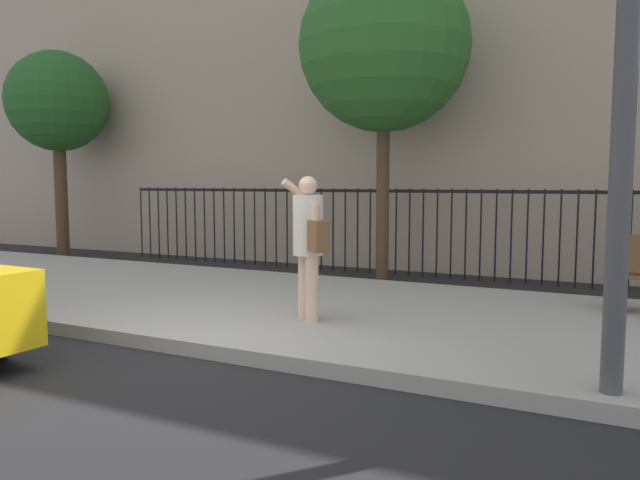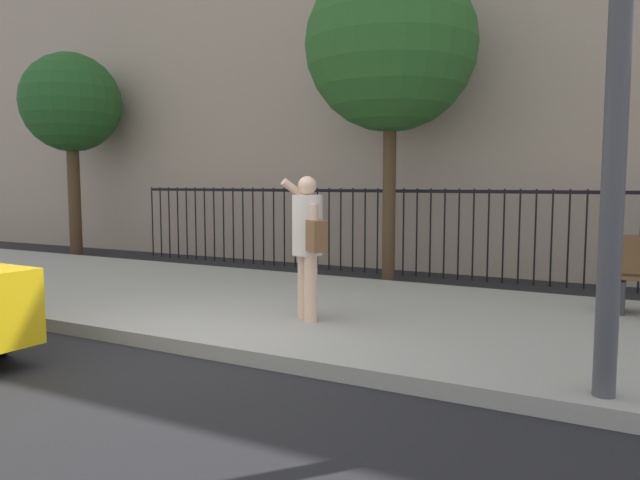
{
  "view_description": "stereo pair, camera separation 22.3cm",
  "coord_description": "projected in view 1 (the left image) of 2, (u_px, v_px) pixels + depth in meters",
  "views": [
    {
      "loc": [
        3.76,
        -4.56,
        1.69
      ],
      "look_at": [
        0.67,
        1.67,
        1.03
      ],
      "focal_mm": 33.74,
      "sensor_mm": 36.0,
      "label": 1
    },
    {
      "loc": [
        3.96,
        -4.46,
        1.69
      ],
      "look_at": [
        0.67,
        1.67,
        1.03
      ],
      "focal_mm": 33.74,
      "sensor_mm": 36.0,
      "label": 2
    }
  ],
  "objects": [
    {
      "name": "ground_plane",
      "position": [
        184.0,
        356.0,
        5.9
      ],
      "size": [
        60.0,
        60.0,
        0.0
      ],
      "primitive_type": "plane",
      "color": "black"
    },
    {
      "name": "pedestrian_on_phone",
      "position": [
        309.0,
        237.0,
        6.7
      ],
      "size": [
        0.7,
        0.65,
        1.62
      ],
      "color": "beige",
      "rests_on": "sidewalk"
    },
    {
      "name": "street_tree_mid",
      "position": [
        384.0,
        46.0,
        10.03
      ],
      "size": [
        2.87,
        2.87,
        5.42
      ],
      "color": "#4C3823",
      "rests_on": "ground"
    },
    {
      "name": "street_tree_near",
      "position": [
        58.0,
        103.0,
        13.8
      ],
      "size": [
        2.28,
        2.28,
        4.71
      ],
      "color": "#4C3823",
      "rests_on": "ground"
    },
    {
      "name": "iron_fence",
      "position": [
        390.0,
        220.0,
        11.06
      ],
      "size": [
        12.03,
        0.04,
        1.6
      ],
      "color": "black",
      "rests_on": "ground"
    },
    {
      "name": "sidewalk",
      "position": [
        292.0,
        307.0,
        7.85
      ],
      "size": [
        28.0,
        4.4,
        0.15
      ],
      "primitive_type": "cube",
      "color": "#9E9B93",
      "rests_on": "ground"
    }
  ]
}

